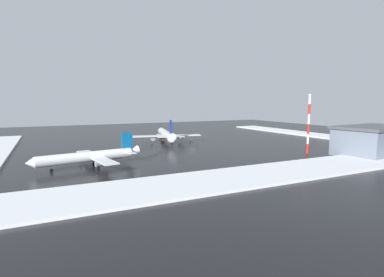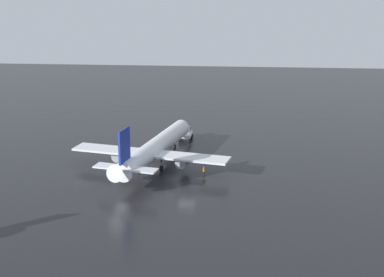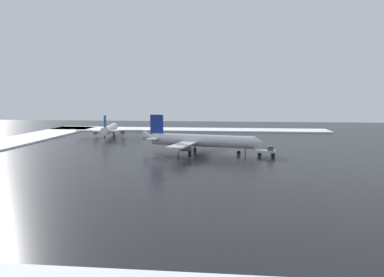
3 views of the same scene
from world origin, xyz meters
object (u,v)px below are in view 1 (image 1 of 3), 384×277
object	(u,v)px
pushback_tug	(160,135)
ground_crew_beside_wing	(163,141)
ground_crew_mid_apron	(160,137)
antenna_mast	(309,124)
airplane_distant_tail	(89,157)
ground_crew_near_tug	(190,140)
airplane_foreground_jet	(166,134)
cargo_hangar	(374,140)

from	to	relation	value
pushback_tug	ground_crew_beside_wing	bearing A→B (deg)	164.93
pushback_tug	ground_crew_mid_apron	size ratio (longest dim) A/B	2.73
ground_crew_mid_apron	antenna_mast	size ratio (longest dim) A/B	0.09
ground_crew_beside_wing	antenna_mast	distance (m)	54.19
airplane_distant_tail	ground_crew_mid_apron	size ratio (longest dim) A/B	15.97
airplane_distant_tail	pushback_tug	size ratio (longest dim) A/B	5.84
ground_crew_mid_apron	airplane_distant_tail	bearing A→B (deg)	-14.58
ground_crew_beside_wing	antenna_mast	xyz separation A→B (m)	(32.43, -42.61, 8.32)
pushback_tug	ground_crew_near_tug	bearing A→B (deg)	-164.98
pushback_tug	ground_crew_mid_apron	xyz separation A→B (m)	(-2.36, -5.27, -0.31)
pushback_tug	antenna_mast	distance (m)	66.96
ground_crew_beside_wing	ground_crew_mid_apron	world-z (taller)	same
airplane_distant_tail	ground_crew_mid_apron	xyz separation A→B (m)	(35.23, 46.71, -1.72)
ground_crew_mid_apron	ground_crew_beside_wing	bearing A→B (deg)	8.49
ground_crew_mid_apron	pushback_tug	bearing A→B (deg)	178.33
airplane_foreground_jet	airplane_distant_tail	distance (m)	48.68
airplane_foreground_jet	ground_crew_beside_wing	world-z (taller)	airplane_foreground_jet
ground_crew_near_tug	antenna_mast	bearing A→B (deg)	-51.84
cargo_hangar	ground_crew_beside_wing	bearing A→B (deg)	127.62
pushback_tug	antenna_mast	bearing A→B (deg)	-154.22
airplane_distant_tail	ground_crew_near_tug	world-z (taller)	airplane_distant_tail
pushback_tug	antenna_mast	size ratio (longest dim) A/B	0.25
airplane_distant_tail	antenna_mast	distance (m)	65.38
ground_crew_beside_wing	airplane_foreground_jet	bearing A→B (deg)	35.23
pushback_tug	ground_crew_near_tug	xyz separation A→B (m)	(4.94, -21.27, -0.31)
ground_crew_beside_wing	antenna_mast	world-z (taller)	antenna_mast
airplane_foreground_jet	ground_crew_near_tug	size ratio (longest dim) A/B	18.81
airplane_foreground_jet	ground_crew_beside_wing	xyz separation A→B (m)	(-1.83, -1.21, -2.21)
ground_crew_mid_apron	cargo_hangar	world-z (taller)	cargo_hangar
ground_crew_mid_apron	antenna_mast	bearing A→B (deg)	50.19
airplane_foreground_jet	ground_crew_mid_apron	distance (m)	12.01
pushback_tug	cargo_hangar	world-z (taller)	cargo_hangar
airplane_foreground_jet	airplane_distant_tail	bearing A→B (deg)	148.62
airplane_distant_tail	ground_crew_mid_apron	bearing A→B (deg)	-136.92
airplane_foreground_jet	airplane_distant_tail	world-z (taller)	airplane_foreground_jet
airplane_distant_tail	pushback_tug	world-z (taller)	airplane_distant_tail
pushback_tug	ground_crew_near_tug	world-z (taller)	pushback_tug
ground_crew_mid_apron	cargo_hangar	bearing A→B (deg)	57.49
ground_crew_mid_apron	antenna_mast	world-z (taller)	antenna_mast
ground_crew_near_tug	cargo_hangar	bearing A→B (deg)	-42.88
airplane_distant_tail	antenna_mast	size ratio (longest dim) A/B	1.47
airplane_distant_tail	ground_crew_near_tug	distance (m)	52.48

